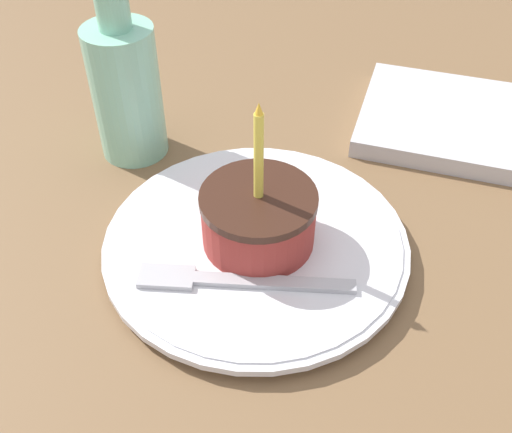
{
  "coord_description": "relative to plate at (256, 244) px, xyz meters",
  "views": [
    {
      "loc": [
        -0.09,
        0.34,
        0.39
      ],
      "look_at": [
        0.02,
        -0.01,
        0.04
      ],
      "focal_mm": 42.0,
      "sensor_mm": 36.0,
      "label": 1
    }
  ],
  "objects": [
    {
      "name": "bottle",
      "position": [
        0.17,
        -0.11,
        0.07
      ],
      "size": [
        0.07,
        0.07,
        0.19
      ],
      "color": "#8CD1B2",
      "rests_on": "ground_plane"
    },
    {
      "name": "fork",
      "position": [
        0.0,
        0.05,
        0.01
      ],
      "size": [
        0.17,
        0.06,
        0.0
      ],
      "color": "#B2B2B7",
      "rests_on": "plate"
    },
    {
      "name": "marble_board",
      "position": [
        -0.15,
        -0.25,
        0.0
      ],
      "size": [
        0.2,
        0.17,
        0.02
      ],
      "color": "silver",
      "rests_on": "ground_plane"
    },
    {
      "name": "cake_slice",
      "position": [
        -0.0,
        0.0,
        0.03
      ],
      "size": [
        0.1,
        0.1,
        0.14
      ],
      "color": "#99332D",
      "rests_on": "plate"
    },
    {
      "name": "plate",
      "position": [
        0.0,
        0.0,
        0.0
      ],
      "size": [
        0.27,
        0.27,
        0.02
      ],
      "color": "silver",
      "rests_on": "ground_plane"
    },
    {
      "name": "ground_plane",
      "position": [
        -0.02,
        0.01,
        -0.03
      ],
      "size": [
        2.4,
        2.4,
        0.04
      ],
      "color": "brown",
      "rests_on": "ground"
    }
  ]
}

